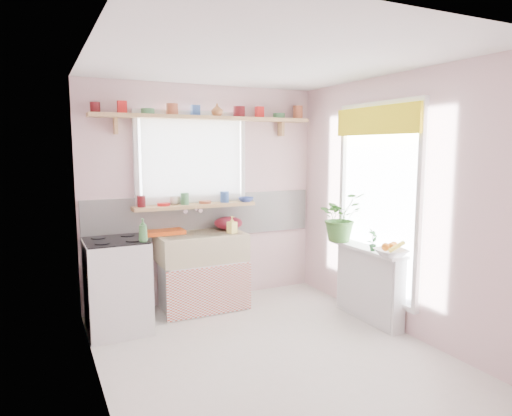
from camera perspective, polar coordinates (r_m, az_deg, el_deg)
name	(u,v)px	position (r m, az deg, el deg)	size (l,w,h in m)	color
room	(285,187)	(4.93, 3.64, 2.63)	(3.20, 3.20, 3.20)	silver
sink_unit	(202,271)	(5.16, -6.81, -7.79)	(0.95, 0.65, 1.11)	white
cooker	(117,285)	(4.70, -16.94, -9.24)	(0.58, 0.58, 0.93)	white
radiator_ledge	(369,283)	(4.94, 13.94, -9.08)	(0.22, 0.95, 0.78)	white
windowsill	(195,206)	(5.19, -7.61, 0.28)	(1.40, 0.22, 0.04)	tan
pine_shelf	(207,118)	(5.20, -6.17, 11.13)	(2.52, 0.24, 0.04)	tan
shelf_crockery	(205,111)	(5.20, -6.43, 11.95)	(2.47, 0.11, 0.12)	#590F14
sill_crockery	(191,199)	(5.17, -8.15, 1.06)	(1.35, 0.11, 0.12)	#590F14
dish_tray	(163,231)	(5.15, -11.60, -2.89)	(0.44, 0.33, 0.04)	#E65314
colander	(228,223)	(5.29, -3.48, -1.89)	(0.33, 0.33, 0.15)	maroon
jade_plant	(340,217)	(5.05, 10.50, -1.10)	(0.48, 0.42, 0.54)	#3C712D
fruit_bowl	(391,253)	(4.49, 16.52, -5.40)	(0.29, 0.29, 0.07)	silver
herb_pot	(373,240)	(4.66, 14.40, -3.87)	(0.12, 0.08, 0.23)	#29672F
soap_bottle_sink	(232,225)	(5.05, -3.01, -2.11)	(0.09, 0.09, 0.19)	#FFE771
sill_cup	(174,200)	(5.18, -10.16, 0.96)	(0.12, 0.12, 0.10)	beige
sill_bowl	(246,199)	(5.35, -1.27, 1.07)	(0.18, 0.18, 0.05)	#334CA6
shelf_vase	(217,110)	(5.19, -4.89, 12.13)	(0.13, 0.13, 0.14)	#B06936
cooker_bottle	(143,230)	(4.40, -13.94, -2.71)	(0.09, 0.09, 0.22)	#408044
fruit	(391,246)	(4.49, 16.55, -4.63)	(0.20, 0.14, 0.10)	orange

